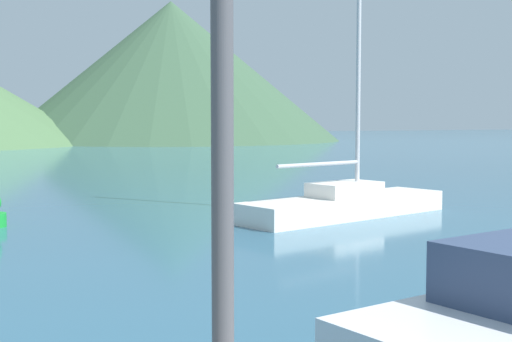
% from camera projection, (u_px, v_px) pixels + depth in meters
% --- Properties ---
extents(sailboat_middle, '(6.61, 3.41, 9.86)m').
position_uv_depth(sailboat_middle, '(345.00, 200.00, 18.86)').
color(sailboat_middle, white).
rests_on(sailboat_middle, ground_plane).
extents(hill_central, '(38.86, 38.86, 16.01)m').
position_uv_depth(hill_central, '(171.00, 71.00, 82.43)').
color(hill_central, '#38563D').
rests_on(hill_central, ground_plane).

